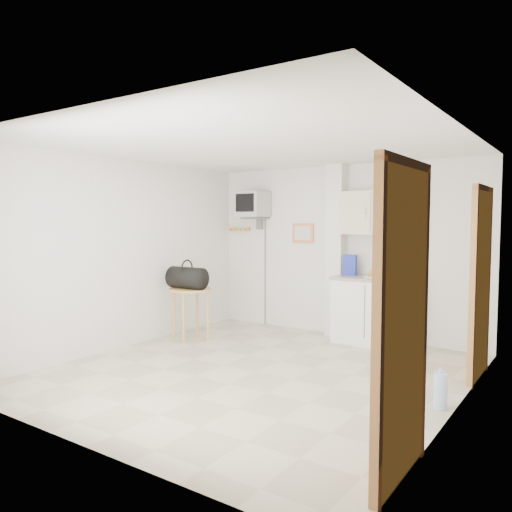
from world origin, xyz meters
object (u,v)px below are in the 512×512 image
Objects in this scene: crt_television at (253,205)px; water_bottle at (440,391)px; round_table at (190,296)px; duffel_bag at (187,278)px.

crt_television reaches higher than water_bottle.
duffel_bag is (-0.02, -0.05, 0.26)m from round_table.
crt_television reaches higher than round_table.
duffel_bag is (-0.22, -1.31, -1.05)m from crt_television.
duffel_bag is at bearing -99.47° from crt_television.
crt_television is 5.87× the size of water_bottle.
duffel_bag is 3.78m from water_bottle.
duffel_bag reaches higher than water_bottle.
crt_television is at bearing 79.94° from duffel_bag.
round_table is 3.73m from water_bottle.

